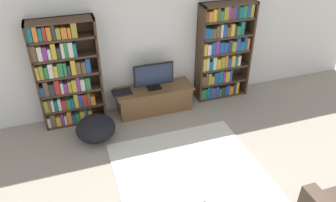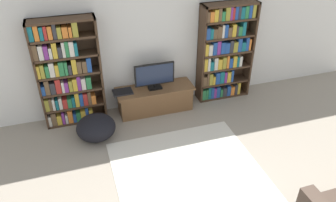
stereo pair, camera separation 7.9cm
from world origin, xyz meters
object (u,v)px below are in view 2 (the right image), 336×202
bookshelf_left (67,74)px  tv_stand (155,99)px  bookshelf_right (224,51)px  television (155,76)px  beanbag_ottoman (96,127)px  laptop (123,92)px

bookshelf_left → tv_stand: 1.60m
bookshelf_right → tv_stand: size_ratio=1.31×
bookshelf_right → tv_stand: (-1.36, -0.11, -0.70)m
bookshelf_right → television: size_ratio=2.58×
beanbag_ottoman → television: bearing=23.6°
bookshelf_left → laptop: (0.87, -0.10, -0.44)m
bookshelf_left → tv_stand: size_ratio=1.31×
bookshelf_left → laptop: bearing=-6.3°
bookshelf_left → bookshelf_right: 2.80m
bookshelf_left → beanbag_ottoman: size_ratio=2.90×
television → beanbag_ottoman: 1.34m
bookshelf_right → beanbag_ottoman: (-2.49, -0.61, -0.74)m
bookshelf_left → beanbag_ottoman: 0.99m
television → bookshelf_left: bearing=175.2°
television → beanbag_ottoman: (-1.13, -0.49, -0.52)m
tv_stand → television: 0.48m
bookshelf_right → bookshelf_left: bearing=180.0°
laptop → television: bearing=-2.6°
bookshelf_right → beanbag_ottoman: size_ratio=2.90×
tv_stand → laptop: size_ratio=4.07×
tv_stand → beanbag_ottoman: 1.24m
tv_stand → television: (-0.00, -0.01, 0.48)m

